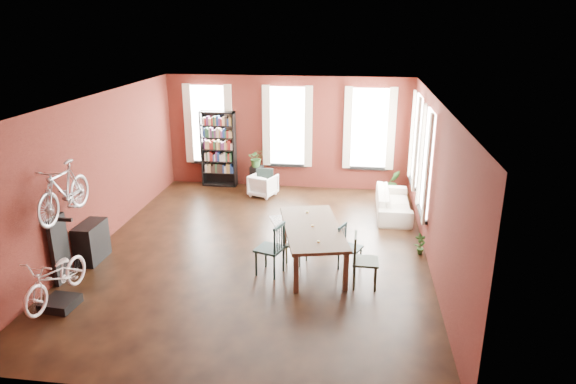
% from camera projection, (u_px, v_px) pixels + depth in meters
% --- Properties ---
extents(room, '(9.00, 9.04, 3.22)m').
position_uv_depth(room, '(275.00, 147.00, 10.80)').
color(room, black).
rests_on(room, ground).
extents(dining_table, '(1.60, 2.55, 0.81)m').
position_uv_depth(dining_table, '(312.00, 245.00, 10.22)').
color(dining_table, '#4F3E2F').
rests_on(dining_table, ground).
extents(dining_chair_a, '(0.61, 0.61, 1.04)m').
position_uv_depth(dining_chair_a, '(270.00, 249.00, 9.80)').
color(dining_chair_a, '#163230').
rests_on(dining_chair_a, ground).
extents(dining_chair_b, '(0.47, 0.47, 0.79)m').
position_uv_depth(dining_chair_b, '(297.00, 244.00, 10.29)').
color(dining_chair_b, '#202F1B').
rests_on(dining_chair_b, ground).
extents(dining_chair_c, '(0.47, 0.47, 1.01)m').
position_uv_depth(dining_chair_c, '(366.00, 261.00, 9.34)').
color(dining_chair_c, black).
rests_on(dining_chair_c, ground).
extents(dining_chair_d, '(0.53, 0.53, 0.89)m').
position_uv_depth(dining_chair_d, '(350.00, 248.00, 10.03)').
color(dining_chair_d, '#162E31').
rests_on(dining_chair_d, ground).
extents(bookshelf, '(1.00, 0.32, 2.20)m').
position_uv_depth(bookshelf, '(219.00, 149.00, 14.88)').
color(bookshelf, black).
rests_on(bookshelf, ground).
extents(white_armchair, '(0.83, 0.80, 0.67)m').
position_uv_depth(white_armchair, '(263.00, 184.00, 14.22)').
color(white_armchair, white).
rests_on(white_armchair, ground).
extents(cream_sofa, '(0.61, 2.08, 0.81)m').
position_uv_depth(cream_sofa, '(394.00, 199.00, 12.88)').
color(cream_sofa, beige).
rests_on(cream_sofa, ground).
extents(striped_rug, '(1.47, 1.78, 0.01)m').
position_uv_depth(striped_rug, '(295.00, 226.00, 12.24)').
color(striped_rug, black).
rests_on(striped_rug, ground).
extents(bike_trainer, '(0.56, 0.56, 0.15)m').
position_uv_depth(bike_trainer, '(60.00, 303.00, 8.77)').
color(bike_trainer, black).
rests_on(bike_trainer, ground).
extents(bike_wall_rack, '(0.16, 0.60, 1.30)m').
position_uv_depth(bike_wall_rack, '(60.00, 249.00, 9.48)').
color(bike_wall_rack, black).
rests_on(bike_wall_rack, ground).
extents(console_table, '(0.40, 0.80, 0.80)m').
position_uv_depth(console_table, '(92.00, 242.00, 10.39)').
color(console_table, black).
rests_on(console_table, ground).
extents(plant_stand, '(0.37, 0.37, 0.69)m').
position_uv_depth(plant_stand, '(257.00, 178.00, 14.77)').
color(plant_stand, black).
rests_on(plant_stand, ground).
extents(plant_by_sofa, '(0.58, 0.80, 0.32)m').
position_uv_depth(plant_by_sofa, '(392.00, 189.00, 14.37)').
color(plant_by_sofa, '#265120').
rests_on(plant_by_sofa, ground).
extents(plant_small, '(0.40, 0.51, 0.16)m').
position_uv_depth(plant_small, '(420.00, 251.00, 10.75)').
color(plant_small, '#255120').
rests_on(plant_small, ground).
extents(bicycle_floor, '(0.62, 0.89, 1.61)m').
position_uv_depth(bicycle_floor, '(53.00, 256.00, 8.49)').
color(bicycle_floor, white).
rests_on(bicycle_floor, bike_trainer).
extents(bicycle_hung, '(0.47, 1.00, 1.66)m').
position_uv_depth(bicycle_hung, '(61.00, 173.00, 8.97)').
color(bicycle_hung, '#A5A8AD').
rests_on(bicycle_hung, bike_wall_rack).
extents(plant_on_stand, '(0.58, 0.62, 0.40)m').
position_uv_depth(plant_on_stand, '(256.00, 160.00, 14.56)').
color(plant_on_stand, '#264F1F').
rests_on(plant_on_stand, plant_stand).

